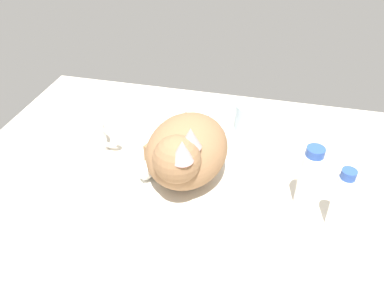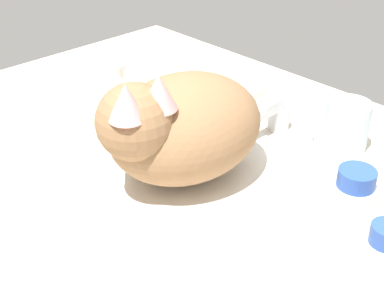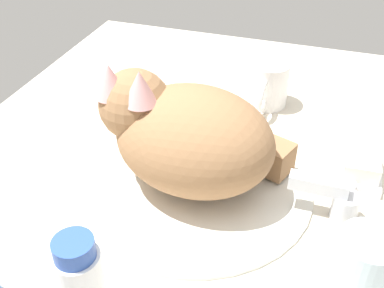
{
  "view_description": "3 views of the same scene",
  "coord_description": "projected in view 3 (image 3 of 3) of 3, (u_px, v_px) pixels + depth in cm",
  "views": [
    {
      "loc": [
        16.79,
        -65.97,
        60.23
      ],
      "look_at": [
        0.3,
        3.31,
        7.42
      ],
      "focal_mm": 36.1,
      "sensor_mm": 36.0,
      "label": 1
    },
    {
      "loc": [
        46.07,
        -42.81,
        42.9
      ],
      "look_at": [
        0.97,
        0.26,
        5.81
      ],
      "focal_mm": 49.71,
      "sensor_mm": 36.0,
      "label": 2
    },
    {
      "loc": [
        49.33,
        15.92,
        44.67
      ],
      "look_at": [
        -0.08,
        -0.35,
        7.33
      ],
      "focal_mm": 43.92,
      "sensor_mm": 36.0,
      "label": 3
    }
  ],
  "objects": [
    {
      "name": "ground_plane",
      "position": [
        194.0,
        193.0,
        0.69
      ],
      "size": [
        110.0,
        82.5,
        3.0
      ],
      "primitive_type": "cube",
      "color": "beige"
    },
    {
      "name": "rinse_cup",
      "position": [
        364.0,
        264.0,
        0.51
      ],
      "size": [
        6.84,
        6.84,
        7.79
      ],
      "color": "silver",
      "rests_on": "ground_plane"
    },
    {
      "name": "soap_dish",
      "position": [
        358.0,
        173.0,
        0.7
      ],
      "size": [
        9.0,
        6.4,
        1.2
      ],
      "primitive_type": "cube",
      "color": "white",
      "rests_on": "ground_plane"
    },
    {
      "name": "cat",
      "position": [
        186.0,
        134.0,
        0.64
      ],
      "size": [
        21.41,
        27.28,
        17.54
      ],
      "color": "#936B47",
      "rests_on": "sink_basin"
    },
    {
      "name": "sink_basin",
      "position": [
        194.0,
        183.0,
        0.68
      ],
      "size": [
        33.96,
        33.96,
        1.0
      ],
      "primitive_type": "cylinder",
      "color": "silver",
      "rests_on": "ground_plane"
    },
    {
      "name": "soap_bar",
      "position": [
        361.0,
        163.0,
        0.68
      ],
      "size": [
        7.13,
        5.33,
        2.67
      ],
      "primitive_type": "cube",
      "rotation": [
        0.0,
        0.0,
        0.05
      ],
      "color": "white",
      "rests_on": "soap_dish"
    },
    {
      "name": "faucet",
      "position": [
        337.0,
        202.0,
        0.62
      ],
      "size": [
        13.52,
        9.47,
        5.79
      ],
      "color": "silver",
      "rests_on": "ground_plane"
    },
    {
      "name": "coffee_mug",
      "position": [
        267.0,
        85.0,
        0.85
      ],
      "size": [
        11.39,
        7.41,
        8.17
      ],
      "color": "white",
      "rests_on": "ground_plane"
    }
  ]
}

